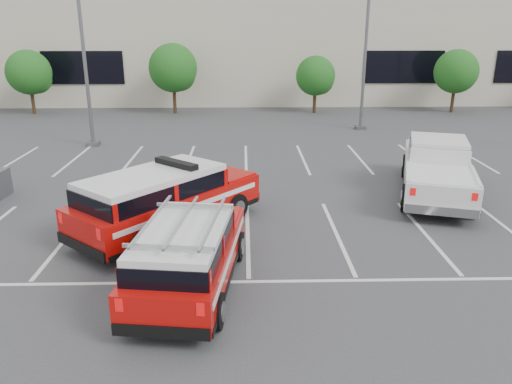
% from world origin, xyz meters
% --- Properties ---
extents(ground, '(120.00, 120.00, 0.00)m').
position_xyz_m(ground, '(0.00, 0.00, 0.00)').
color(ground, '#3A3A3D').
rests_on(ground, ground).
extents(stall_markings, '(23.00, 15.00, 0.01)m').
position_xyz_m(stall_markings, '(0.00, 4.50, 0.01)').
color(stall_markings, silver).
rests_on(stall_markings, ground).
extents(convention_building, '(60.00, 16.99, 13.20)m').
position_xyz_m(convention_building, '(0.18, 31.86, 4.72)').
color(convention_building, beige).
rests_on(convention_building, ground).
extents(tree_left, '(3.07, 3.07, 4.42)m').
position_xyz_m(tree_left, '(-14.91, 22.05, 2.77)').
color(tree_left, '#3F2B19').
rests_on(tree_left, ground).
extents(tree_mid_left, '(3.37, 3.37, 4.85)m').
position_xyz_m(tree_mid_left, '(-4.91, 22.05, 3.04)').
color(tree_mid_left, '#3F2B19').
rests_on(tree_mid_left, ground).
extents(tree_mid_right, '(2.77, 2.77, 3.99)m').
position_xyz_m(tree_mid_right, '(5.09, 22.05, 2.50)').
color(tree_mid_right, '#3F2B19').
rests_on(tree_mid_right, ground).
extents(tree_right, '(3.07, 3.07, 4.42)m').
position_xyz_m(tree_right, '(15.09, 22.05, 2.77)').
color(tree_right, '#3F2B19').
rests_on(tree_right, ground).
extents(light_pole_left, '(0.90, 0.60, 10.24)m').
position_xyz_m(light_pole_left, '(-8.00, 12.00, 5.19)').
color(light_pole_left, '#59595E').
rests_on(light_pole_left, ground).
extents(light_pole_mid, '(0.90, 0.60, 10.24)m').
position_xyz_m(light_pole_mid, '(7.00, 16.00, 5.19)').
color(light_pole_mid, '#59595E').
rests_on(light_pole_mid, ground).
extents(fire_chief_suv, '(5.62, 6.03, 2.13)m').
position_xyz_m(fire_chief_suv, '(-2.48, 0.44, 0.87)').
color(fire_chief_suv, '#B00B08').
rests_on(fire_chief_suv, ground).
extents(white_pickup, '(4.11, 6.91, 2.01)m').
position_xyz_m(white_pickup, '(7.04, 3.73, 0.80)').
color(white_pickup, silver).
rests_on(white_pickup, ground).
extents(ladder_suv, '(2.58, 5.23, 1.98)m').
position_xyz_m(ladder_suv, '(-1.41, -3.19, 0.79)').
color(ladder_suv, '#B00B08').
rests_on(ladder_suv, ground).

